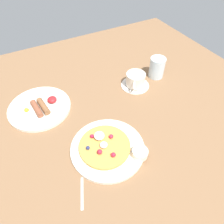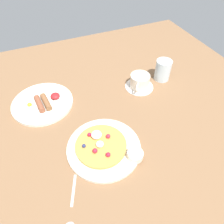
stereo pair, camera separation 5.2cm
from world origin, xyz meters
TOP-DOWN VIEW (x-y plane):
  - ground_plane at (0.00, 0.00)cm, footprint 155.96×145.21cm
  - pancake_plate at (-6.94, -12.99)cm, footprint 26.74×26.74cm
  - pancake_with_berries at (-7.89, -12.18)cm, footprint 18.44×18.44cm
  - syrup_ramekin at (1.43, -21.15)cm, footprint 5.50×5.50cm
  - breakfast_plate at (-23.27, 19.13)cm, footprint 26.38×26.38cm
  - fried_breakfast at (-23.15, 17.89)cm, footprint 17.14×9.90cm
  - coffee_saucer at (21.39, 13.00)cm, footprint 13.40×13.40cm
  - coffee_cup at (21.29, 12.90)cm, footprint 9.79×10.47cm
  - teaspoon at (-23.66, -29.23)cm, footprint 7.61×15.42cm
  - water_glass at (34.76, 14.66)cm, footprint 7.48×7.48cm

SIDE VIEW (x-z plane):
  - ground_plane at x=0.00cm, z-range -3.00..0.00cm
  - teaspoon at x=-23.66cm, z-range -0.06..0.54cm
  - coffee_saucer at x=21.39cm, z-range 0.00..0.81cm
  - pancake_plate at x=-6.94cm, z-range 0.00..1.30cm
  - breakfast_plate at x=-23.27cm, z-range 0.00..1.34cm
  - pancake_with_berries at x=-7.89cm, z-range 0.37..3.91cm
  - fried_breakfast at x=-23.15cm, z-range 1.05..3.71cm
  - syrup_ramekin at x=1.43cm, z-range 1.34..4.07cm
  - coffee_cup at x=21.29cm, z-range 0.92..6.92cm
  - water_glass at x=34.76cm, z-range 0.00..10.09cm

